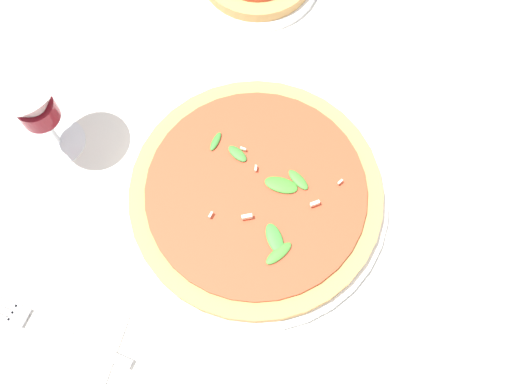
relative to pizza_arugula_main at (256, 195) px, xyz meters
name	(u,v)px	position (x,y,z in m)	size (l,w,h in m)	color
ground_plane	(237,213)	(0.03, 0.02, -0.02)	(6.00, 6.00, 0.00)	silver
pizza_arugula_main	(256,195)	(0.00, 0.00, 0.00)	(0.35, 0.35, 0.05)	white
wine_glass	(32,103)	(0.28, -0.08, 0.09)	(0.09, 0.09, 0.16)	white
napkin	(65,336)	(0.23, 0.18, -0.01)	(0.16, 0.12, 0.01)	silver
fork	(58,333)	(0.24, 0.18, -0.01)	(0.19, 0.09, 0.00)	silver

